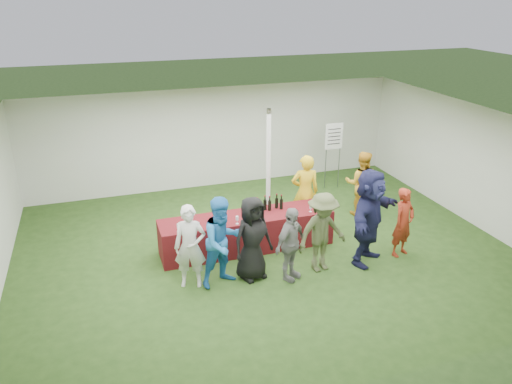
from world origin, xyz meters
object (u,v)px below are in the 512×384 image
object	(u,v)px
customer_1	(223,242)
customer_2	(252,238)
customer_3	(290,244)
customer_6	(403,222)
customer_4	(322,233)
staff_back	(361,184)
customer_5	(369,217)
customer_0	(190,247)
dump_bucket	(326,205)
serving_table	(247,232)
staff_pourer	(305,192)
wine_list_sign	(334,141)

from	to	relation	value
customer_1	customer_2	bearing A→B (deg)	-13.45
customer_3	customer_6	bearing A→B (deg)	-30.26
customer_1	customer_4	world-z (taller)	customer_1
staff_back	customer_5	world-z (taller)	customer_5
customer_2	customer_5	world-z (taller)	customer_5
staff_back	customer_0	size ratio (longest dim) A/B	1.00
customer_3	customer_2	bearing A→B (deg)	123.45
dump_bucket	serving_table	bearing A→B (deg)	172.50
serving_table	staff_pourer	xyz separation A→B (m)	(1.53, 0.55, 0.49)
staff_back	customer_3	world-z (taller)	staff_back
customer_1	customer_5	bearing A→B (deg)	-19.04
customer_4	customer_6	xyz separation A→B (m)	(1.81, 0.03, -0.07)
customer_0	customer_2	xyz separation A→B (m)	(1.14, -0.09, 0.02)
dump_bucket	staff_pourer	size ratio (longest dim) A/B	0.12
customer_2	customer_0	bearing A→B (deg)	158.87
customer_1	customer_3	world-z (taller)	customer_1
serving_table	customer_5	bearing A→B (deg)	-30.96
staff_pourer	customer_2	bearing A→B (deg)	54.20
serving_table	wine_list_sign	xyz separation A→B (m)	(3.22, 2.56, 0.94)
wine_list_sign	customer_1	size ratio (longest dim) A/B	1.05
customer_5	customer_6	size ratio (longest dim) A/B	1.35
customer_4	dump_bucket	bearing A→B (deg)	51.71
customer_1	wine_list_sign	bearing A→B (deg)	25.84
wine_list_sign	customer_0	distance (m)	5.85
wine_list_sign	customer_1	bearing A→B (deg)	-137.41
staff_back	customer_0	xyz separation A→B (m)	(-4.46, -1.79, -0.00)
staff_pourer	staff_back	size ratio (longest dim) A/B	1.09
staff_back	customer_2	bearing A→B (deg)	59.20
customer_1	customer_6	size ratio (longest dim) A/B	1.19
staff_pourer	customer_5	world-z (taller)	customer_5
dump_bucket	customer_3	world-z (taller)	customer_3
dump_bucket	customer_4	distance (m)	1.19
serving_table	customer_2	world-z (taller)	customer_2
dump_bucket	wine_list_sign	world-z (taller)	wine_list_sign
wine_list_sign	customer_5	distance (m)	4.00
serving_table	customer_1	world-z (taller)	customer_1
customer_1	customer_4	bearing A→B (deg)	-20.51
customer_6	serving_table	bearing A→B (deg)	137.80
customer_4	customer_6	distance (m)	1.81
customer_5	staff_back	bearing A→B (deg)	25.71
customer_1	customer_2	xyz separation A→B (m)	(0.57, 0.03, -0.04)
customer_3	customer_6	world-z (taller)	same
staff_pourer	customer_0	size ratio (longest dim) A/B	1.09
dump_bucket	customer_0	distance (m)	3.15
staff_pourer	customer_1	world-z (taller)	staff_pourer
staff_pourer	customer_1	xyz separation A→B (m)	(-2.34, -1.69, -0.01)
serving_table	staff_pourer	world-z (taller)	staff_pourer
staff_pourer	staff_back	world-z (taller)	staff_pourer
wine_list_sign	customer_4	bearing A→B (deg)	-119.01
customer_2	customer_1	bearing A→B (deg)	166.67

